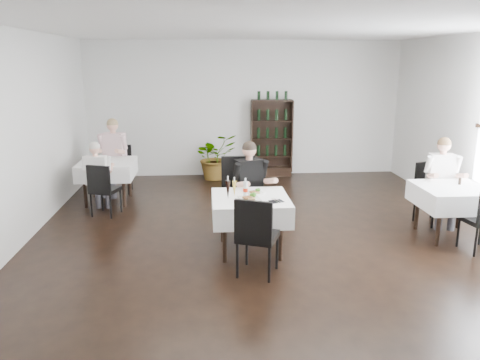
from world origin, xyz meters
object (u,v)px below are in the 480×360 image
object	(u,v)px
wine_shelf	(272,139)
potted_tree	(215,156)
diner_main	(251,182)
main_table	(250,208)

from	to	relation	value
wine_shelf	potted_tree	distance (m)	1.35
potted_tree	diner_main	bearing A→B (deg)	-82.62
wine_shelf	potted_tree	bearing A→B (deg)	-170.47
wine_shelf	main_table	world-z (taller)	wine_shelf
wine_shelf	main_table	bearing A→B (deg)	-101.78
potted_tree	diner_main	xyz separation A→B (m)	(0.45, -3.51, 0.32)
main_table	diner_main	world-z (taller)	diner_main
potted_tree	diner_main	world-z (taller)	diner_main
wine_shelf	main_table	size ratio (longest dim) A/B	1.70
wine_shelf	potted_tree	xyz separation A→B (m)	(-1.28, -0.22, -0.34)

